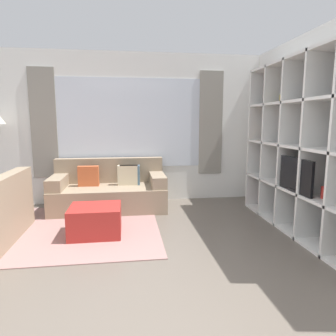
{
  "coord_description": "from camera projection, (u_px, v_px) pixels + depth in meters",
  "views": [
    {
      "loc": [
        -0.08,
        -2.17,
        1.49
      ],
      "look_at": [
        0.48,
        1.85,
        0.85
      ],
      "focal_mm": 32.0,
      "sensor_mm": 36.0,
      "label": 1
    }
  ],
  "objects": [
    {
      "name": "couch_main",
      "position": [
        110.0,
        191.0,
        5.11
      ],
      "size": [
        1.88,
        0.9,
        0.84
      ],
      "color": "gray",
      "rests_on": "ground_plane"
    },
    {
      "name": "ground_plane",
      "position": [
        140.0,
        311.0,
        2.37
      ],
      "size": [
        16.0,
        16.0,
        0.0
      ],
      "primitive_type": "plane",
      "color": "#665B51"
    },
    {
      "name": "ottoman",
      "position": [
        96.0,
        221.0,
        3.92
      ],
      "size": [
        0.66,
        0.58,
        0.39
      ],
      "color": "#A82823",
      "rests_on": "ground_plane"
    },
    {
      "name": "shelving_unit",
      "position": [
        306.0,
        148.0,
        3.89
      ],
      "size": [
        0.43,
        2.63,
        2.32
      ],
      "color": "#232328",
      "rests_on": "ground_plane"
    },
    {
      "name": "wall_right",
      "position": [
        311.0,
        131.0,
        4.14
      ],
      "size": [
        0.07,
        4.56,
        2.7
      ],
      "primitive_type": "cube",
      "color": "white",
      "rests_on": "ground_plane"
    },
    {
      "name": "area_rug",
      "position": [
        65.0,
        229.0,
        4.15
      ],
      "size": [
        2.57,
        2.2,
        0.01
      ],
      "primitive_type": "cube",
      "color": "gray",
      "rests_on": "ground_plane"
    },
    {
      "name": "wall_back",
      "position": [
        130.0,
        128.0,
        5.48
      ],
      "size": [
        6.04,
        0.11,
        2.7
      ],
      "color": "white",
      "rests_on": "ground_plane"
    }
  ]
}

